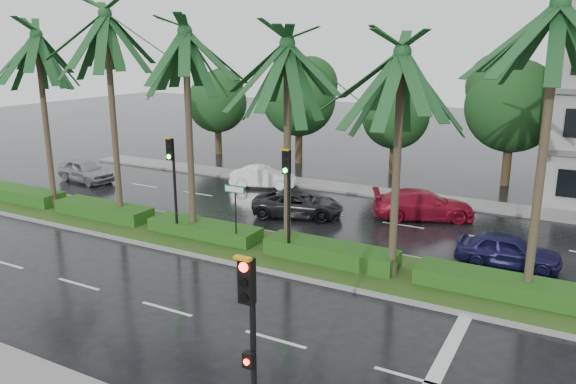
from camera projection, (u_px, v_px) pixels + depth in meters
The scene contains 16 objects.
ground at pixel (251, 258), 22.16m from camera, with size 120.00×120.00×0.00m, color black.
far_sidewalk at pixel (362, 190), 32.33m from camera, with size 40.00×2.00×0.12m, color gray.
median at pixel (264, 249), 22.98m from camera, with size 36.00×4.00×0.15m.
hedge at pixel (264, 240), 22.89m from camera, with size 35.20×1.40×0.60m.
lane_markings at pixel (315, 277), 20.38m from camera, with size 34.00×13.06×0.01m.
palm_row at pixel (234, 48), 21.55m from camera, with size 26.30×4.20×10.15m.
signal_near at pixel (251, 350), 10.77m from camera, with size 0.34×0.45×4.36m.
signal_median_left at pixel (173, 172), 23.50m from camera, with size 0.34×0.42×4.36m.
signal_median_right at pixel (287, 188), 20.95m from camera, with size 0.34×0.42×4.36m.
street_sign at pixel (235, 201), 22.49m from camera, with size 0.95×0.09×2.60m.
bg_trees at pixel (402, 103), 35.75m from camera, with size 32.52×5.42×7.83m.
car_silver at pixel (86, 171), 34.43m from camera, with size 4.08×1.64×1.39m, color gray.
car_white at pixel (263, 177), 33.09m from camera, with size 3.82×1.33×1.26m, color white.
car_darkgrey at pixel (298, 204), 27.48m from camera, with size 4.43×2.04×1.23m, color black.
car_red at pixel (423, 205), 27.09m from camera, with size 4.85×1.97×1.41m, color maroon.
car_blue at pixel (508, 250), 21.21m from camera, with size 3.80×1.53×1.30m, color #181746.
Camera 1 is at (11.25, -17.51, 8.17)m, focal length 35.00 mm.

